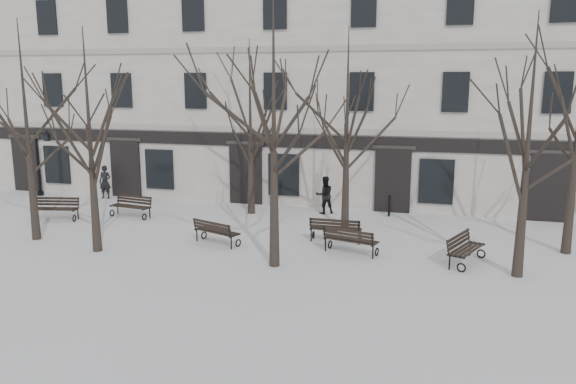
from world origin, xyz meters
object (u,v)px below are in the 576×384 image
(tree_0, at_px, (25,105))
(bench_0, at_px, (56,208))
(bench_3, at_px, (131,206))
(bench_5, at_px, (464,248))
(tree_2, at_px, (274,92))
(tree_1, at_px, (88,114))
(bench_1, at_px, (216,231))
(lamp_post, at_px, (41,158))
(tree_3, at_px, (530,116))
(bench_2, at_px, (350,240))
(bench_4, at_px, (336,229))

(tree_0, bearing_deg, bench_0, 113.85)
(bench_3, bearing_deg, bench_5, -2.35)
(tree_2, bearing_deg, tree_1, -179.35)
(tree_1, distance_m, bench_1, 5.96)
(lamp_post, bearing_deg, tree_1, -43.15)
(bench_0, relative_size, bench_3, 1.03)
(tree_2, xyz_separation_m, tree_3, (7.46, 0.98, -0.65))
(bench_3, bearing_deg, bench_0, -145.97)
(bench_2, relative_size, lamp_post, 0.58)
(bench_5, bearing_deg, bench_3, 100.78)
(tree_1, xyz_separation_m, bench_4, (7.89, 3.24, -4.26))
(tree_1, distance_m, bench_3, 6.58)
(tree_3, distance_m, bench_3, 16.43)
(bench_2, relative_size, bench_3, 1.01)
(bench_3, relative_size, lamp_post, 0.57)
(bench_1, distance_m, bench_3, 5.96)
(tree_3, relative_size, lamp_post, 2.30)
(tree_0, relative_size, tree_3, 1.03)
(tree_0, bearing_deg, bench_3, 68.07)
(tree_0, distance_m, tree_1, 3.19)
(tree_1, xyz_separation_m, bench_2, (8.64, 1.94, -4.26))
(bench_1, distance_m, bench_2, 4.92)
(bench_4, bearing_deg, bench_3, -9.11)
(lamp_post, bearing_deg, bench_3, -23.52)
(bench_2, relative_size, bench_4, 1.04)
(tree_1, xyz_separation_m, bench_0, (-4.32, 3.48, -4.25))
(bench_0, relative_size, bench_1, 1.05)
(tree_3, height_order, lamp_post, tree_3)
(tree_3, bearing_deg, bench_2, 170.47)
(tree_1, height_order, bench_5, tree_1)
(bench_0, bearing_deg, lamp_post, 121.08)
(tree_0, distance_m, bench_5, 16.17)
(tree_3, relative_size, bench_1, 4.09)
(tree_2, height_order, tree_3, tree_2)
(bench_3, xyz_separation_m, bench_4, (9.34, -1.56, 0.00))
(tree_2, distance_m, bench_0, 12.38)
(bench_0, height_order, bench_4, bench_0)
(tree_2, xyz_separation_m, lamp_post, (-14.76, 7.70, -3.57))
(bench_2, distance_m, bench_4, 1.50)
(tree_0, xyz_separation_m, bench_5, (15.49, 1.19, -4.50))
(bench_0, bearing_deg, tree_1, -50.65)
(tree_2, distance_m, tree_3, 7.55)
(bench_0, relative_size, bench_5, 1.00)
(bench_2, bearing_deg, tree_2, 55.87)
(bench_2, bearing_deg, bench_4, -44.88)
(bench_2, bearing_deg, bench_0, 8.34)
(bench_4, bearing_deg, tree_2, 66.17)
(tree_1, bearing_deg, tree_3, 4.32)
(tree_0, bearing_deg, bench_1, 9.27)
(bench_1, xyz_separation_m, bench_3, (-5.17, 2.96, 0.01))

